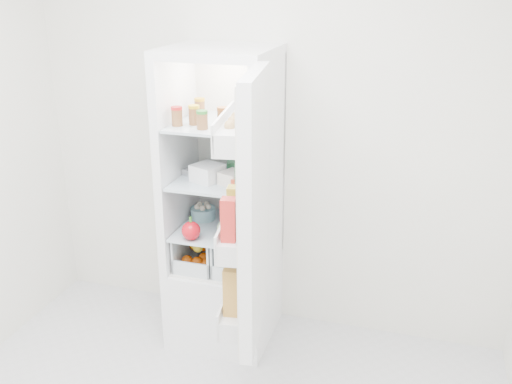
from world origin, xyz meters
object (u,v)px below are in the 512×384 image
(refrigerator, at_px, (226,235))
(mushroom_bowl, at_px, (203,213))
(red_cabbage, at_px, (250,213))
(fridge_door, at_px, (249,217))

(refrigerator, bearing_deg, mushroom_bowl, 172.12)
(red_cabbage, bearing_deg, fridge_door, -72.93)
(red_cabbage, relative_size, fridge_door, 0.13)
(refrigerator, xyz_separation_m, mushroom_bowl, (-0.16, 0.02, 0.12))
(fridge_door, bearing_deg, mushroom_bowl, 28.67)
(fridge_door, bearing_deg, refrigerator, 19.78)
(mushroom_bowl, height_order, fridge_door, fridge_door)
(refrigerator, bearing_deg, fridge_door, -61.28)
(red_cabbage, relative_size, mushroom_bowl, 1.15)
(red_cabbage, xyz_separation_m, mushroom_bowl, (-0.31, 0.02, -0.05))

